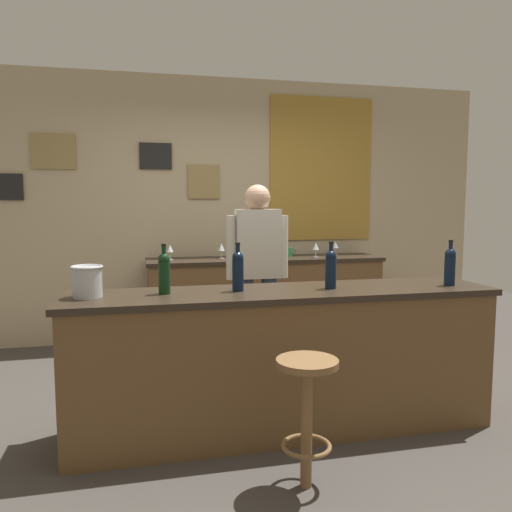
# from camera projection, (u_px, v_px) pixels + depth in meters

# --- Properties ---
(ground_plane) EXTENTS (10.00, 10.00, 0.00)m
(ground_plane) POSITION_uv_depth(u_px,v_px,m) (268.00, 405.00, 3.69)
(ground_plane) COLOR #423D38
(back_wall) EXTENTS (6.00, 0.09, 2.80)m
(back_wall) POSITION_uv_depth(u_px,v_px,m) (224.00, 208.00, 5.52)
(back_wall) COLOR tan
(back_wall) RESTS_ON ground_plane
(bar_counter) EXTENTS (2.74, 0.60, 0.92)m
(bar_counter) POSITION_uv_depth(u_px,v_px,m) (283.00, 360.00, 3.26)
(bar_counter) COLOR brown
(bar_counter) RESTS_ON ground_plane
(side_counter) EXTENTS (2.46, 0.56, 0.90)m
(side_counter) POSITION_uv_depth(u_px,v_px,m) (266.00, 300.00, 5.34)
(side_counter) COLOR brown
(side_counter) RESTS_ON ground_plane
(bartender) EXTENTS (0.52, 0.21, 1.62)m
(bartender) POSITION_uv_depth(u_px,v_px,m) (257.00, 268.00, 4.16)
(bartender) COLOR #384766
(bartender) RESTS_ON ground_plane
(bar_stool) EXTENTS (0.32, 0.32, 0.68)m
(bar_stool) POSITION_uv_depth(u_px,v_px,m) (307.00, 401.00, 2.59)
(bar_stool) COLOR brown
(bar_stool) RESTS_ON ground_plane
(wine_bottle_a) EXTENTS (0.07, 0.07, 0.31)m
(wine_bottle_a) POSITION_uv_depth(u_px,v_px,m) (164.00, 272.00, 3.06)
(wine_bottle_a) COLOR black
(wine_bottle_a) RESTS_ON bar_counter
(wine_bottle_b) EXTENTS (0.07, 0.07, 0.31)m
(wine_bottle_b) POSITION_uv_depth(u_px,v_px,m) (238.00, 270.00, 3.16)
(wine_bottle_b) COLOR black
(wine_bottle_b) RESTS_ON bar_counter
(wine_bottle_c) EXTENTS (0.07, 0.07, 0.31)m
(wine_bottle_c) POSITION_uv_depth(u_px,v_px,m) (331.00, 268.00, 3.25)
(wine_bottle_c) COLOR black
(wine_bottle_c) RESTS_ON bar_counter
(wine_bottle_d) EXTENTS (0.07, 0.07, 0.31)m
(wine_bottle_d) POSITION_uv_depth(u_px,v_px,m) (450.00, 265.00, 3.38)
(wine_bottle_d) COLOR black
(wine_bottle_d) RESTS_ON bar_counter
(ice_bucket) EXTENTS (0.19, 0.19, 0.19)m
(ice_bucket) POSITION_uv_depth(u_px,v_px,m) (87.00, 281.00, 2.95)
(ice_bucket) COLOR #B7BABF
(ice_bucket) RESTS_ON bar_counter
(wine_glass_a) EXTENTS (0.07, 0.07, 0.16)m
(wine_glass_a) POSITION_uv_depth(u_px,v_px,m) (170.00, 249.00, 5.07)
(wine_glass_a) COLOR silver
(wine_glass_a) RESTS_ON side_counter
(wine_glass_b) EXTENTS (0.07, 0.07, 0.16)m
(wine_glass_b) POSITION_uv_depth(u_px,v_px,m) (221.00, 248.00, 5.20)
(wine_glass_b) COLOR silver
(wine_glass_b) RESTS_ON side_counter
(wine_glass_c) EXTENTS (0.07, 0.07, 0.16)m
(wine_glass_c) POSITION_uv_depth(u_px,v_px,m) (316.00, 247.00, 5.31)
(wine_glass_c) COLOR silver
(wine_glass_c) RESTS_ON side_counter
(wine_glass_d) EXTENTS (0.07, 0.07, 0.16)m
(wine_glass_d) POSITION_uv_depth(u_px,v_px,m) (335.00, 245.00, 5.54)
(wine_glass_d) COLOR silver
(wine_glass_d) RESTS_ON side_counter
(coffee_mug) EXTENTS (0.13, 0.08, 0.09)m
(coffee_mug) POSITION_uv_depth(u_px,v_px,m) (289.00, 252.00, 5.42)
(coffee_mug) COLOR #338C4C
(coffee_mug) RESTS_ON side_counter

